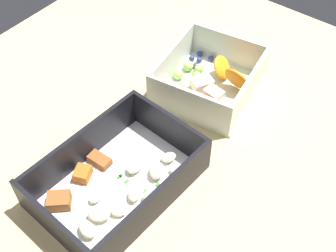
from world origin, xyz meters
TOP-DOWN VIEW (x-y plane):
  - table_surface at (0.00, 0.00)cm, footprint 80.00×80.00cm
  - pasta_container at (-13.59, -1.03)cm, footprint 22.53×15.96cm
  - fruit_bowl at (10.30, 0.17)cm, footprint 17.82×16.56cm
  - paper_cup_liner at (22.25, 5.51)cm, footprint 3.45×3.45cm

SIDE VIEW (x-z plane):
  - table_surface at x=0.00cm, z-range 0.00..2.00cm
  - paper_cup_liner at x=22.25cm, z-range 2.00..4.19cm
  - pasta_container at x=-13.59cm, z-range 0.77..7.29cm
  - fruit_bowl at x=10.30cm, z-range 0.96..7.37cm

